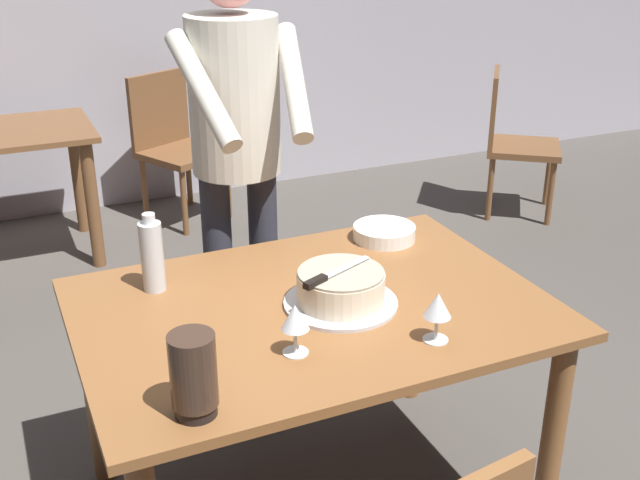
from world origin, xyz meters
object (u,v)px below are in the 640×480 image
main_dining_table (312,337)px  water_bottle (152,255)px  plate_stack (384,233)px  person_cutting_cake (237,138)px  cake_on_platter (341,289)px  background_chair_0 (512,138)px  wine_glass_near (295,319)px  background_chair_2 (175,142)px  cake_knife (325,278)px  hurricane_lamp (194,375)px  wine_glass_far (438,307)px

main_dining_table → water_bottle: (-0.40, 0.29, 0.23)m
plate_stack → person_cutting_cake: person_cutting_cake is taller
cake_on_platter → background_chair_0: (2.14, 1.98, -0.31)m
cake_on_platter → wine_glass_near: bearing=-139.2°
cake_on_platter → background_chair_2: size_ratio=0.38×
background_chair_0 → main_dining_table: bearing=-138.7°
plate_stack → background_chair_2: bearing=94.0°
cake_on_platter → background_chair_0: 2.93m
wine_glass_near → background_chair_2: background_chair_2 is taller
cake_knife → water_bottle: (-0.41, 0.35, -0.00)m
hurricane_lamp → background_chair_0: hurricane_lamp is taller
wine_glass_near → cake_on_platter: bearing=40.8°
main_dining_table → hurricane_lamp: (-0.46, -0.38, 0.22)m
plate_stack → wine_glass_near: bearing=-135.1°
main_dining_table → cake_knife: (0.01, -0.07, 0.23)m
cake_on_platter → cake_knife: bearing=-156.5°
cake_knife → background_chair_2: background_chair_2 is taller
wine_glass_far → background_chair_0: background_chair_0 is taller
water_bottle → background_chair_2: size_ratio=0.28×
wine_glass_near → background_chair_2: bearing=82.1°
water_bottle → hurricane_lamp: 0.67m
cake_knife → water_bottle: water_bottle is taller
main_dining_table → cake_knife: size_ratio=5.36×
main_dining_table → cake_on_platter: size_ratio=4.04×
main_dining_table → cake_on_platter: 0.18m
wine_glass_near → hurricane_lamp: 0.35m
background_chair_0 → person_cutting_cake: bearing=-150.5°
cake_knife → background_chair_0: 3.01m
wine_glass_far → water_bottle: (-0.63, 0.61, 0.01)m
background_chair_0 → plate_stack: bearing=-138.1°
hurricane_lamp → main_dining_table: bearing=39.7°
water_bottle → background_chair_0: (2.62, 1.66, -0.37)m
wine_glass_near → cake_knife: bearing=46.1°
person_cutting_cake → cake_on_platter: bearing=-85.1°
plate_stack → person_cutting_cake: bearing=139.2°
water_bottle → hurricane_lamp: water_bottle is taller
main_dining_table → cake_knife: cake_knife is taller
cake_on_platter → wine_glass_near: wine_glass_near is taller
main_dining_table → cake_knife: 0.24m
wine_glass_far → hurricane_lamp: hurricane_lamp is taller
wine_glass_far → person_cutting_cake: size_ratio=0.08×
cake_knife → person_cutting_cake: size_ratio=0.15×
cake_knife → person_cutting_cake: (0.00, 0.77, 0.21)m
cake_on_platter → background_chair_0: bearing=42.9°
background_chair_0 → cake_on_platter: bearing=-137.1°
cake_knife → hurricane_lamp: hurricane_lamp is taller
cake_on_platter → hurricane_lamp: 0.64m
main_dining_table → plate_stack: bearing=38.7°
wine_glass_near → hurricane_lamp: (-0.31, -0.15, 0.00)m
cake_on_platter → plate_stack: size_ratio=1.55×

